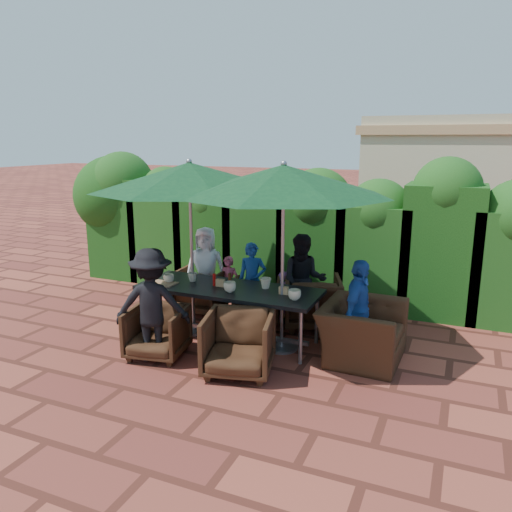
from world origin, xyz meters
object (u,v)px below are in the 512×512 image
at_px(umbrella_left, 190,177).
at_px(chair_end_right, 362,323).
at_px(umbrella_right, 284,181).
at_px(chair_far_left, 201,288).
at_px(chair_far_right, 313,299).
at_px(chair_near_left, 157,330).
at_px(chair_far_mid, 257,298).
at_px(dining_table, 229,293).
at_px(chair_near_right, 239,341).

distance_m(umbrella_left, chair_end_right, 2.97).
height_order(umbrella_right, chair_far_left, umbrella_right).
height_order(umbrella_right, chair_end_right, umbrella_right).
bearing_deg(chair_end_right, chair_far_right, 48.56).
bearing_deg(chair_far_left, chair_near_left, 97.45).
relative_size(chair_far_right, chair_end_right, 0.76).
relative_size(chair_far_mid, chair_far_right, 0.86).
bearing_deg(chair_end_right, dining_table, 94.93).
relative_size(umbrella_left, chair_near_right, 3.32).
xyz_separation_m(chair_far_left, chair_far_right, (1.83, 0.07, 0.03)).
bearing_deg(chair_end_right, chair_far_mid, 68.87).
relative_size(dining_table, chair_far_left, 3.23).
height_order(chair_far_right, chair_near_right, chair_far_right).
distance_m(umbrella_left, chair_near_right, 2.35).
bearing_deg(umbrella_left, chair_far_left, 111.79).
bearing_deg(chair_far_mid, chair_far_right, 169.07).
relative_size(umbrella_left, chair_far_right, 3.23).
xyz_separation_m(dining_table, umbrella_right, (0.77, -0.00, 1.54)).
bearing_deg(chair_end_right, chair_near_right, 129.31).
distance_m(chair_far_right, chair_near_right, 1.84).
bearing_deg(chair_near_left, umbrella_right, 21.59).
bearing_deg(dining_table, chair_end_right, 3.07).
relative_size(umbrella_right, chair_far_left, 3.48).
height_order(chair_far_left, chair_far_mid, chair_far_left).
bearing_deg(chair_far_mid, chair_end_right, 138.79).
bearing_deg(chair_near_left, chair_near_right, -10.86).
xyz_separation_m(umbrella_right, chair_end_right, (1.03, 0.10, -1.74)).
distance_m(chair_far_left, chair_far_right, 1.83).
distance_m(dining_table, chair_near_right, 1.06).
distance_m(chair_near_left, chair_end_right, 2.59).
bearing_deg(chair_near_right, umbrella_right, 61.55).
height_order(umbrella_right, chair_far_right, umbrella_right).
bearing_deg(chair_near_left, chair_far_left, 90.53).
relative_size(chair_far_left, chair_near_left, 1.09).
distance_m(chair_far_left, chair_near_right, 2.28).
bearing_deg(umbrella_left, chair_near_right, -39.20).
bearing_deg(chair_far_left, umbrella_right, 149.46).
height_order(chair_far_mid, chair_end_right, chair_end_right).
xyz_separation_m(umbrella_right, chair_far_mid, (-0.71, 0.84, -1.86)).
distance_m(chair_near_right, chair_end_right, 1.58).
bearing_deg(chair_far_mid, umbrella_right, 112.08).
height_order(chair_far_left, chair_end_right, chair_end_right).
xyz_separation_m(dining_table, chair_near_right, (0.55, -0.86, -0.27)).
distance_m(umbrella_right, chair_far_left, 2.64).
bearing_deg(chair_near_right, chair_far_left, 116.33).
distance_m(chair_far_left, chair_end_right, 2.84).
relative_size(dining_table, chair_near_left, 3.51).
xyz_separation_m(chair_far_mid, chair_end_right, (1.74, -0.74, 0.12)).
bearing_deg(umbrella_right, chair_far_mid, 130.30).
height_order(chair_near_left, chair_near_right, chair_near_right).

